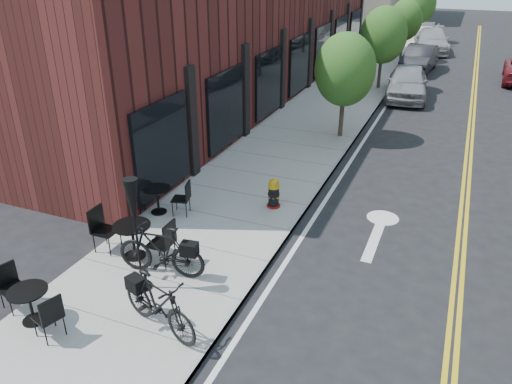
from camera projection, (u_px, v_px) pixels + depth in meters
The scene contains 17 objects.
ground at pixel (269, 266), 11.34m from camera, with size 120.00×120.00×0.00m, color black.
sidewalk_near at pixel (312, 125), 20.31m from camera, with size 4.00×70.00×0.12m, color #9E9B93.
building_near at pixel (249, 20), 23.68m from camera, with size 5.00×28.00×7.00m, color #3F1714.
tree_near_a at pixel (345, 70), 17.88m from camera, with size 2.20×2.20×3.81m.
tree_near_b at pixel (384, 35), 24.48m from camera, with size 2.30×2.30×3.98m.
tree_near_c at pixel (405, 20), 31.20m from camera, with size 2.10×2.10×3.67m.
tree_near_d at pixel (420, 4), 37.73m from camera, with size 2.40×2.40×4.11m.
fire_hydrant at pixel (274, 193), 13.55m from camera, with size 0.46×0.46×0.85m.
bicycle_left at pixel (161, 250), 10.62m from camera, with size 0.56×1.98×1.19m, color black.
bicycle_right at pixel (159, 304), 9.02m from camera, with size 0.55×1.95×1.17m, color black.
bistro_set_a at pixel (30, 301), 9.29m from camera, with size 1.75×0.92×0.92m.
bistro_set_b at pixel (133, 236), 11.27m from camera, with size 1.98×0.87×1.07m.
bistro_set_c at pixel (158, 197), 13.22m from camera, with size 1.76×0.90×0.92m.
patio_umbrella at pixel (134, 212), 9.66m from camera, with size 0.40×0.40×2.49m.
parked_car_a at pixel (407, 82), 23.85m from camera, with size 1.84×4.58×1.56m, color #94969C.
parked_car_b at pixel (419, 59), 29.23m from camera, with size 1.57×4.49×1.48m, color black.
parked_car_c at pixel (432, 40), 34.87m from camera, with size 2.18×5.36×1.56m, color #A8A8AD.
Camera 1 is at (3.36, -8.85, 6.48)m, focal length 35.00 mm.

